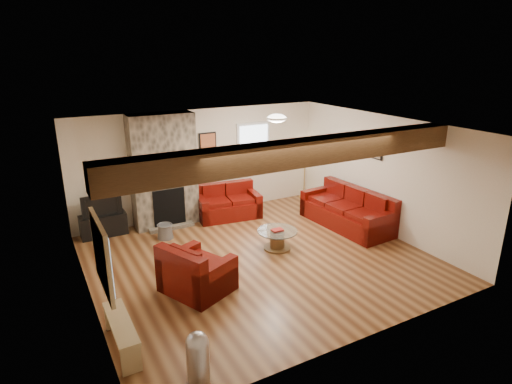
% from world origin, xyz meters
% --- Properties ---
extents(room, '(8.00, 8.00, 8.00)m').
position_xyz_m(room, '(0.00, 0.00, 1.25)').
color(room, '#593017').
rests_on(room, ground).
extents(floor, '(6.00, 6.00, 0.00)m').
position_xyz_m(floor, '(0.00, 0.00, 0.00)').
color(floor, '#593017').
rests_on(floor, ground).
extents(oak_beam, '(6.00, 0.36, 0.38)m').
position_xyz_m(oak_beam, '(0.00, -1.25, 2.31)').
color(oak_beam, '#372310').
rests_on(oak_beam, room).
extents(chimney_breast, '(1.40, 0.67, 2.50)m').
position_xyz_m(chimney_breast, '(-1.00, 2.49, 1.22)').
color(chimney_breast, '#3D372F').
rests_on(chimney_breast, floor).
extents(back_window, '(0.90, 0.08, 1.10)m').
position_xyz_m(back_window, '(1.35, 2.71, 1.55)').
color(back_window, silver).
rests_on(back_window, room).
extents(hatch_window, '(0.08, 1.00, 0.90)m').
position_xyz_m(hatch_window, '(-2.96, -1.50, 1.45)').
color(hatch_window, tan).
rests_on(hatch_window, room).
extents(ceiling_dome, '(0.40, 0.40, 0.18)m').
position_xyz_m(ceiling_dome, '(0.90, 0.90, 2.44)').
color(ceiling_dome, silver).
rests_on(ceiling_dome, room).
extents(artwork_back, '(0.42, 0.06, 0.52)m').
position_xyz_m(artwork_back, '(0.15, 2.71, 1.70)').
color(artwork_back, black).
rests_on(artwork_back, room).
extents(artwork_right, '(0.06, 0.55, 0.42)m').
position_xyz_m(artwork_right, '(2.96, 0.30, 1.75)').
color(artwork_right, black).
rests_on(artwork_right, room).
extents(sofa_three, '(1.04, 2.23, 0.84)m').
position_xyz_m(sofa_three, '(2.48, 0.45, 0.42)').
color(sofa_three, '#4C0B05').
rests_on(sofa_three, floor).
extents(loveseat, '(1.54, 1.01, 0.77)m').
position_xyz_m(loveseat, '(0.41, 2.23, 0.38)').
color(loveseat, '#4C0B05').
rests_on(loveseat, floor).
extents(armchair_red, '(1.22, 1.29, 0.82)m').
position_xyz_m(armchair_red, '(-1.42, -0.48, 0.41)').
color(armchair_red, '#4C0B05').
rests_on(armchair_red, floor).
extents(coffee_table, '(0.80, 0.80, 0.42)m').
position_xyz_m(coffee_table, '(0.53, 0.20, 0.19)').
color(coffee_table, '#432C15').
rests_on(coffee_table, floor).
extents(tv_cabinet, '(0.94, 0.38, 0.47)m').
position_xyz_m(tv_cabinet, '(-2.37, 2.53, 0.23)').
color(tv_cabinet, black).
rests_on(tv_cabinet, floor).
extents(television, '(0.81, 0.11, 0.47)m').
position_xyz_m(television, '(-2.37, 2.53, 0.70)').
color(television, black).
rests_on(television, tv_cabinet).
extents(floor_lamp, '(0.38, 0.38, 1.48)m').
position_xyz_m(floor_lamp, '(2.80, 2.55, 1.26)').
color(floor_lamp, tan).
rests_on(floor_lamp, floor).
extents(pine_bench, '(0.26, 1.12, 0.42)m').
position_xyz_m(pine_bench, '(-2.83, -1.39, 0.21)').
color(pine_bench, tan).
rests_on(pine_bench, floor).
extents(pedal_bin, '(0.36, 0.36, 0.68)m').
position_xyz_m(pedal_bin, '(-2.17, -2.42, 0.34)').
color(pedal_bin, '#AEAEB3').
rests_on(pedal_bin, floor).
extents(coal_bucket, '(0.34, 0.34, 0.32)m').
position_xyz_m(coal_bucket, '(-1.27, 1.76, 0.16)').
color(coal_bucket, slate).
rests_on(coal_bucket, floor).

